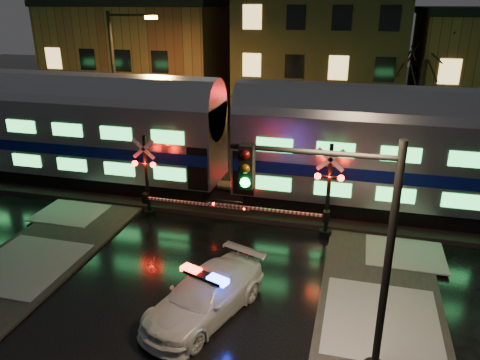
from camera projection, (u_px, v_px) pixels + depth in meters
name	position (u px, v px, depth m)	size (l,w,h in m)	color
ground	(213.00, 251.00, 18.91)	(120.00, 120.00, 0.00)	black
ballast	(243.00, 200.00, 23.38)	(90.00, 4.20, 0.24)	black
building_left	(145.00, 62.00, 40.20)	(14.00, 10.00, 9.00)	brown
building_mid	(322.00, 51.00, 36.68)	(12.00, 11.00, 11.50)	brown
train	(229.00, 136.00, 22.37)	(51.00, 3.12, 5.92)	black
police_car	(205.00, 296.00, 14.85)	(3.51, 5.25, 1.58)	silver
crossing_signal_right	(319.00, 200.00, 19.45)	(5.85, 0.66, 4.14)	black
crossing_signal_left	(154.00, 185.00, 21.23)	(5.53, 0.64, 3.92)	black
traffic_light	(345.00, 257.00, 11.62)	(4.28, 0.74, 6.62)	black
streetlight	(119.00, 80.00, 27.16)	(2.99, 0.31, 8.93)	black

